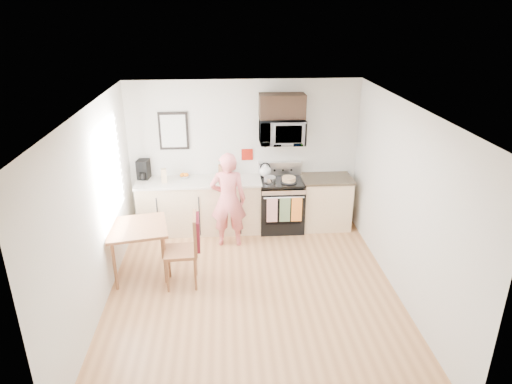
{
  "coord_description": "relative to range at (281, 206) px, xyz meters",
  "views": [
    {
      "loc": [
        -0.34,
        -5.36,
        3.72
      ],
      "look_at": [
        0.11,
        1.0,
        1.11
      ],
      "focal_mm": 32.0,
      "sensor_mm": 36.0,
      "label": 1
    }
  ],
  "objects": [
    {
      "name": "left_wall",
      "position": [
        -2.63,
        -1.98,
        0.86
      ],
      "size": [
        0.04,
        4.6,
        2.6
      ],
      "primitive_type": "cube",
      "color": "silver",
      "rests_on": "floor"
    },
    {
      "name": "wall_trivet",
      "position": [
        -0.58,
        0.31,
        0.86
      ],
      "size": [
        0.2,
        0.02,
        0.2
      ],
      "primitive_type": "cube",
      "color": "#A21A0D",
      "rests_on": "back_wall"
    },
    {
      "name": "upper_cabinet",
      "position": [
        -0.0,
        0.15,
        1.74
      ],
      "size": [
        0.76,
        0.35,
        0.4
      ],
      "primitive_type": "cube",
      "color": "black",
      "rests_on": "back_wall"
    },
    {
      "name": "microwave",
      "position": [
        -0.0,
        0.1,
        1.32
      ],
      "size": [
        0.76,
        0.51,
        0.42
      ],
      "primitive_type": "imported",
      "color": "silver",
      "rests_on": "back_wall"
    },
    {
      "name": "floor",
      "position": [
        -0.63,
        -1.98,
        -0.44
      ],
      "size": [
        4.6,
        4.6,
        0.0
      ],
      "primitive_type": "plane",
      "color": "#9E653D",
      "rests_on": "ground"
    },
    {
      "name": "countertop_left",
      "position": [
        -1.43,
        0.02,
        0.48
      ],
      "size": [
        2.14,
        0.64,
        0.04
      ],
      "primitive_type": "cube",
      "color": "beige",
      "rests_on": "cabinet_left"
    },
    {
      "name": "bread_bag",
      "position": [
        -0.92,
        -0.2,
        0.55
      ],
      "size": [
        0.3,
        0.23,
        0.1
      ],
      "primitive_type": "cube",
      "rotation": [
        0.0,
        0.0,
        -0.44
      ],
      "color": "tan",
      "rests_on": "countertop_left"
    },
    {
      "name": "fruit_bowl",
      "position": [
        -1.69,
        0.19,
        0.54
      ],
      "size": [
        0.25,
        0.25,
        0.09
      ],
      "color": "white",
      "rests_on": "countertop_left"
    },
    {
      "name": "front_wall",
      "position": [
        -0.63,
        -4.28,
        0.86
      ],
      "size": [
        4.0,
        0.04,
        2.6
      ],
      "primitive_type": "cube",
      "color": "silver",
      "rests_on": "floor"
    },
    {
      "name": "pot",
      "position": [
        -0.22,
        -0.12,
        0.54
      ],
      "size": [
        0.2,
        0.34,
        0.1
      ],
      "rotation": [
        0.0,
        0.0,
        0.07
      ],
      "color": "silver",
      "rests_on": "range"
    },
    {
      "name": "cabinet_left",
      "position": [
        -1.43,
        0.02,
        0.01
      ],
      "size": [
        2.1,
        0.6,
        0.9
      ],
      "primitive_type": "cube",
      "color": "#D3B087",
      "rests_on": "floor"
    },
    {
      "name": "utensil_crock",
      "position": [
        -0.93,
        0.21,
        0.64
      ],
      "size": [
        0.12,
        0.12,
        0.35
      ],
      "color": "#A21A0D",
      "rests_on": "countertop_left"
    },
    {
      "name": "knife_block",
      "position": [
        -1.02,
        0.15,
        0.62
      ],
      "size": [
        0.15,
        0.17,
        0.23
      ],
      "primitive_type": "cube",
      "rotation": [
        0.0,
        0.0,
        0.4
      ],
      "color": "brown",
      "rests_on": "countertop_left"
    },
    {
      "name": "ceiling",
      "position": [
        -0.63,
        -1.98,
        2.16
      ],
      "size": [
        4.0,
        4.6,
        0.04
      ],
      "primitive_type": "cube",
      "color": "silver",
      "rests_on": "back_wall"
    },
    {
      "name": "window",
      "position": [
        -2.59,
        -1.18,
        1.11
      ],
      "size": [
        0.06,
        1.4,
        1.5
      ],
      "color": "white",
      "rests_on": "left_wall"
    },
    {
      "name": "cabinet_right",
      "position": [
        0.8,
        0.02,
        0.01
      ],
      "size": [
        0.84,
        0.6,
        0.9
      ],
      "primitive_type": "cube",
      "color": "#D3B087",
      "rests_on": "floor"
    },
    {
      "name": "range",
      "position": [
        0.0,
        0.0,
        0.0
      ],
      "size": [
        0.76,
        0.7,
        1.16
      ],
      "color": "black",
      "rests_on": "floor"
    },
    {
      "name": "milk_carton",
      "position": [
        -2.01,
        -0.01,
        0.62
      ],
      "size": [
        0.1,
        0.1,
        0.24
      ],
      "primitive_type": "cube",
      "rotation": [
        0.0,
        0.0,
        0.15
      ],
      "color": "tan",
      "rests_on": "countertop_left"
    },
    {
      "name": "person",
      "position": [
        -0.94,
        -0.53,
        0.36
      ],
      "size": [
        0.6,
        0.41,
        1.6
      ],
      "primitive_type": "imported",
      "rotation": [
        0.0,
        0.0,
        3.1
      ],
      "color": "#B93242",
      "rests_on": "floor"
    },
    {
      "name": "back_wall",
      "position": [
        -0.63,
        0.32,
        0.86
      ],
      "size": [
        4.0,
        0.04,
        2.6
      ],
      "primitive_type": "cube",
      "color": "silver",
      "rests_on": "floor"
    },
    {
      "name": "countertop_right",
      "position": [
        0.8,
        0.02,
        0.48
      ],
      "size": [
        0.88,
        0.64,
        0.04
      ],
      "primitive_type": "cube",
      "color": "black",
      "rests_on": "cabinet_right"
    },
    {
      "name": "right_wall",
      "position": [
        1.37,
        -1.98,
        0.86
      ],
      "size": [
        0.04,
        4.6,
        2.6
      ],
      "primitive_type": "cube",
      "color": "silver",
      "rests_on": "floor"
    },
    {
      "name": "wall_art",
      "position": [
        -1.83,
        0.3,
        1.31
      ],
      "size": [
        0.5,
        0.04,
        0.65
      ],
      "color": "black",
      "rests_on": "back_wall"
    },
    {
      "name": "kettle",
      "position": [
        -0.27,
        0.18,
        0.6
      ],
      "size": [
        0.21,
        0.21,
        0.26
      ],
      "color": "white",
      "rests_on": "range"
    },
    {
      "name": "cake",
      "position": [
        0.11,
        -0.11,
        0.53
      ],
      "size": [
        0.28,
        0.28,
        0.09
      ],
      "color": "black",
      "rests_on": "range"
    },
    {
      "name": "dining_table",
      "position": [
        -2.26,
        -1.35,
        0.25
      ],
      "size": [
        0.85,
        0.85,
        0.78
      ],
      "rotation": [
        0.0,
        0.0,
        0.19
      ],
      "color": "brown",
      "rests_on": "floor"
    },
    {
      "name": "chair",
      "position": [
        -1.47,
        -1.66,
        0.25
      ],
      "size": [
        0.52,
        0.47,
        1.07
      ],
      "rotation": [
        0.0,
        0.0,
        0.05
      ],
      "color": "brown",
      "rests_on": "floor"
    },
    {
      "name": "coffee_maker",
      "position": [
        -2.38,
        0.2,
        0.66
      ],
      "size": [
        0.22,
        0.3,
        0.34
      ],
      "rotation": [
        0.0,
        0.0,
        -0.17
      ],
      "color": "black",
      "rests_on": "countertop_left"
    }
  ]
}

